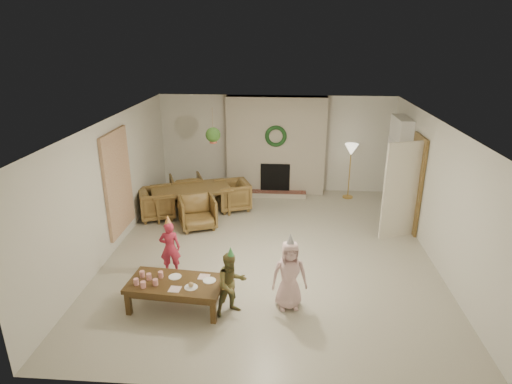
# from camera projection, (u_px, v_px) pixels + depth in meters

# --- Properties ---
(floor) EXTENTS (7.00, 7.00, 0.00)m
(floor) POSITION_uv_depth(u_px,v_px,m) (270.00, 250.00, 8.32)
(floor) COLOR #B7B29E
(floor) RESTS_ON ground
(ceiling) EXTENTS (7.00, 7.00, 0.00)m
(ceiling) POSITION_uv_depth(u_px,v_px,m) (272.00, 122.00, 7.45)
(ceiling) COLOR white
(ceiling) RESTS_ON wall_back
(wall_back) EXTENTS (7.00, 0.00, 7.00)m
(wall_back) POSITION_uv_depth(u_px,v_px,m) (276.00, 144.00, 11.16)
(wall_back) COLOR silver
(wall_back) RESTS_ON floor
(wall_front) EXTENTS (7.00, 0.00, 7.00)m
(wall_front) POSITION_uv_depth(u_px,v_px,m) (258.00, 301.00, 4.62)
(wall_front) COLOR silver
(wall_front) RESTS_ON floor
(wall_left) EXTENTS (0.00, 7.00, 7.00)m
(wall_left) POSITION_uv_depth(u_px,v_px,m) (112.00, 186.00, 8.09)
(wall_left) COLOR silver
(wall_left) RESTS_ON floor
(wall_right) EXTENTS (0.00, 7.00, 7.00)m
(wall_right) POSITION_uv_depth(u_px,v_px,m) (438.00, 194.00, 7.68)
(wall_right) COLOR silver
(wall_right) RESTS_ON floor
(fireplace_mass) EXTENTS (2.50, 0.40, 2.50)m
(fireplace_mass) POSITION_uv_depth(u_px,v_px,m) (276.00, 146.00, 10.97)
(fireplace_mass) COLOR maroon
(fireplace_mass) RESTS_ON floor
(fireplace_hearth) EXTENTS (1.60, 0.30, 0.12)m
(fireplace_hearth) POSITION_uv_depth(u_px,v_px,m) (275.00, 194.00, 11.06)
(fireplace_hearth) COLOR #5A2018
(fireplace_hearth) RESTS_ON floor
(fireplace_firebox) EXTENTS (0.75, 0.12, 0.75)m
(fireplace_firebox) POSITION_uv_depth(u_px,v_px,m) (275.00, 178.00, 11.08)
(fireplace_firebox) COLOR black
(fireplace_firebox) RESTS_ON floor
(fireplace_wreath) EXTENTS (0.54, 0.10, 0.54)m
(fireplace_wreath) POSITION_uv_depth(u_px,v_px,m) (276.00, 136.00, 10.65)
(fireplace_wreath) COLOR #173D1A
(fireplace_wreath) RESTS_ON fireplace_mass
(floor_lamp_base) EXTENTS (0.26, 0.26, 0.03)m
(floor_lamp_base) POSITION_uv_depth(u_px,v_px,m) (348.00, 197.00, 11.00)
(floor_lamp_base) COLOR gold
(floor_lamp_base) RESTS_ON floor
(floor_lamp_post) EXTENTS (0.03, 0.03, 1.26)m
(floor_lamp_post) POSITION_uv_depth(u_px,v_px,m) (349.00, 173.00, 10.77)
(floor_lamp_post) COLOR gold
(floor_lamp_post) RESTS_ON floor
(floor_lamp_shade) EXTENTS (0.34, 0.34, 0.28)m
(floor_lamp_shade) POSITION_uv_depth(u_px,v_px,m) (351.00, 150.00, 10.56)
(floor_lamp_shade) COLOR beige
(floor_lamp_shade) RESTS_ON floor_lamp_post
(bookshelf_carcass) EXTENTS (0.30, 1.00, 2.20)m
(bookshelf_carcass) POSITION_uv_depth(u_px,v_px,m) (397.00, 165.00, 9.90)
(bookshelf_carcass) COLOR white
(bookshelf_carcass) RESTS_ON floor
(bookshelf_shelf_a) EXTENTS (0.30, 0.92, 0.03)m
(bookshelf_shelf_a) POSITION_uv_depth(u_px,v_px,m) (393.00, 191.00, 10.12)
(bookshelf_shelf_a) COLOR white
(bookshelf_shelf_a) RESTS_ON bookshelf_carcass
(bookshelf_shelf_b) EXTENTS (0.30, 0.92, 0.03)m
(bookshelf_shelf_b) POSITION_uv_depth(u_px,v_px,m) (395.00, 175.00, 9.99)
(bookshelf_shelf_b) COLOR white
(bookshelf_shelf_b) RESTS_ON bookshelf_carcass
(bookshelf_shelf_c) EXTENTS (0.30, 0.92, 0.03)m
(bookshelf_shelf_c) POSITION_uv_depth(u_px,v_px,m) (397.00, 159.00, 9.85)
(bookshelf_shelf_c) COLOR white
(bookshelf_shelf_c) RESTS_ON bookshelf_carcass
(bookshelf_shelf_d) EXTENTS (0.30, 0.92, 0.03)m
(bookshelf_shelf_d) POSITION_uv_depth(u_px,v_px,m) (399.00, 142.00, 9.71)
(bookshelf_shelf_d) COLOR white
(bookshelf_shelf_d) RESTS_ON bookshelf_carcass
(books_row_lower) EXTENTS (0.20, 0.40, 0.24)m
(books_row_lower) POSITION_uv_depth(u_px,v_px,m) (395.00, 188.00, 9.94)
(books_row_lower) COLOR #9D2C1D
(books_row_lower) RESTS_ON bookshelf_shelf_a
(books_row_mid) EXTENTS (0.20, 0.44, 0.24)m
(books_row_mid) POSITION_uv_depth(u_px,v_px,m) (395.00, 169.00, 9.99)
(books_row_mid) COLOR #27468F
(books_row_mid) RESTS_ON bookshelf_shelf_b
(books_row_upper) EXTENTS (0.20, 0.36, 0.22)m
(books_row_upper) POSITION_uv_depth(u_px,v_px,m) (398.00, 154.00, 9.71)
(books_row_upper) COLOR olive
(books_row_upper) RESTS_ON bookshelf_shelf_c
(door_frame) EXTENTS (0.05, 0.86, 2.04)m
(door_frame) POSITION_uv_depth(u_px,v_px,m) (415.00, 184.00, 8.89)
(door_frame) COLOR brown
(door_frame) RESTS_ON floor
(door_leaf) EXTENTS (0.77, 0.32, 2.00)m
(door_leaf) POSITION_uv_depth(u_px,v_px,m) (401.00, 191.00, 8.57)
(door_leaf) COLOR beige
(door_leaf) RESTS_ON floor
(curtain_panel) EXTENTS (0.06, 1.20, 2.00)m
(curtain_panel) POSITION_uv_depth(u_px,v_px,m) (118.00, 182.00, 8.28)
(curtain_panel) COLOR beige
(curtain_panel) RESTS_ON wall_left
(dining_table) EXTENTS (2.01, 1.57, 0.62)m
(dining_table) POSITION_uv_depth(u_px,v_px,m) (192.00, 201.00, 9.91)
(dining_table) COLOR brown
(dining_table) RESTS_ON floor
(dining_chair_near) EXTENTS (0.96, 0.97, 0.69)m
(dining_chair_near) POSITION_uv_depth(u_px,v_px,m) (197.00, 212.00, 9.20)
(dining_chair_near) COLOR brown
(dining_chair_near) RESTS_ON floor
(dining_chair_far) EXTENTS (0.96, 0.97, 0.69)m
(dining_chair_far) POSITION_uv_depth(u_px,v_px,m) (186.00, 189.00, 10.59)
(dining_chair_far) COLOR brown
(dining_chair_far) RESTS_ON floor
(dining_chair_left) EXTENTS (0.97, 0.96, 0.69)m
(dining_chair_left) POSITION_uv_depth(u_px,v_px,m) (157.00, 203.00, 9.68)
(dining_chair_left) COLOR brown
(dining_chair_left) RESTS_ON floor
(dining_chair_right) EXTENTS (0.97, 0.96, 0.69)m
(dining_chair_right) POSITION_uv_depth(u_px,v_px,m) (233.00, 195.00, 10.17)
(dining_chair_right) COLOR brown
(dining_chair_right) RESTS_ON floor
(hanging_plant_cord) EXTENTS (0.01, 0.01, 0.70)m
(hanging_plant_cord) POSITION_uv_depth(u_px,v_px,m) (213.00, 124.00, 9.07)
(hanging_plant_cord) COLOR tan
(hanging_plant_cord) RESTS_ON ceiling
(hanging_plant_pot) EXTENTS (0.16, 0.16, 0.12)m
(hanging_plant_pot) POSITION_uv_depth(u_px,v_px,m) (213.00, 140.00, 9.19)
(hanging_plant_pot) COLOR #9A4231
(hanging_plant_pot) RESTS_ON hanging_plant_cord
(hanging_plant_foliage) EXTENTS (0.32, 0.32, 0.32)m
(hanging_plant_foliage) POSITION_uv_depth(u_px,v_px,m) (213.00, 135.00, 9.15)
(hanging_plant_foliage) COLOR #274E1A
(hanging_plant_foliage) RESTS_ON hanging_plant_pot
(coffee_table_top) EXTENTS (1.48, 0.83, 0.07)m
(coffee_table_top) POSITION_uv_depth(u_px,v_px,m) (176.00, 284.00, 6.47)
(coffee_table_top) COLOR #4C3519
(coffee_table_top) RESTS_ON floor
(coffee_table_apron) EXTENTS (1.37, 0.71, 0.09)m
(coffee_table_apron) POSITION_uv_depth(u_px,v_px,m) (176.00, 288.00, 6.49)
(coffee_table_apron) COLOR #4C3519
(coffee_table_apron) RESTS_ON floor
(coffee_leg_fl) EXTENTS (0.08, 0.08, 0.37)m
(coffee_leg_fl) POSITION_uv_depth(u_px,v_px,m) (128.00, 303.00, 6.37)
(coffee_leg_fl) COLOR #4C3519
(coffee_leg_fl) RESTS_ON floor
(coffee_leg_fr) EXTENTS (0.08, 0.08, 0.37)m
(coffee_leg_fr) POSITION_uv_depth(u_px,v_px,m) (213.00, 312.00, 6.18)
(coffee_leg_fr) COLOR #4C3519
(coffee_leg_fr) RESTS_ON floor
(coffee_leg_bl) EXTENTS (0.08, 0.08, 0.37)m
(coffee_leg_bl) POSITION_uv_depth(u_px,v_px,m) (144.00, 282.00, 6.91)
(coffee_leg_bl) COLOR #4C3519
(coffee_leg_bl) RESTS_ON floor
(coffee_leg_br) EXTENTS (0.08, 0.08, 0.37)m
(coffee_leg_br) POSITION_uv_depth(u_px,v_px,m) (222.00, 289.00, 6.72)
(coffee_leg_br) COLOR #4C3519
(coffee_leg_br) RESTS_ON floor
(cup_a) EXTENTS (0.08, 0.08, 0.10)m
(cup_a) POSITION_uv_depth(u_px,v_px,m) (136.00, 282.00, 6.37)
(cup_a) COLOR white
(cup_a) RESTS_ON coffee_table_top
(cup_b) EXTENTS (0.08, 0.08, 0.10)m
(cup_b) POSITION_uv_depth(u_px,v_px,m) (142.00, 274.00, 6.57)
(cup_b) COLOR white
(cup_b) RESTS_ON coffee_table_top
(cup_c) EXTENTS (0.08, 0.08, 0.10)m
(cup_c) POSITION_uv_depth(u_px,v_px,m) (143.00, 285.00, 6.30)
(cup_c) COLOR white
(cup_c) RESTS_ON coffee_table_top
(cup_d) EXTENTS (0.08, 0.08, 0.10)m
(cup_d) POSITION_uv_depth(u_px,v_px,m) (149.00, 277.00, 6.50)
(cup_d) COLOR white
(cup_d) RESTS_ON coffee_table_top
(cup_e) EXTENTS (0.08, 0.08, 0.10)m
(cup_e) POSITION_uv_depth(u_px,v_px,m) (155.00, 282.00, 6.36)
(cup_e) COLOR white
(cup_e) RESTS_ON coffee_table_top
(cup_f) EXTENTS (0.08, 0.08, 0.10)m
(cup_f) POSITION_uv_depth(u_px,v_px,m) (161.00, 274.00, 6.56)
(cup_f) COLOR white
(cup_f) RESTS_ON coffee_table_top
(plate_a) EXTENTS (0.21, 0.21, 0.01)m
(plate_a) POSITION_uv_depth(u_px,v_px,m) (175.00, 277.00, 6.58)
(plate_a) COLOR white
(plate_a) RESTS_ON coffee_table_top
(plate_b) EXTENTS (0.21, 0.21, 0.01)m
(plate_b) POSITION_uv_depth(u_px,v_px,m) (191.00, 287.00, 6.31)
(plate_b) COLOR white
(plate_b) RESTS_ON coffee_table_top
(plate_c) EXTENTS (0.21, 0.21, 0.01)m
(plate_c) POSITION_uv_depth(u_px,v_px,m) (209.00, 280.00, 6.48)
(plate_c) COLOR white
(plate_c) RESTS_ON coffee_table_top
(food_scoop) EXTENTS (0.08, 0.08, 0.08)m
(food_scoop) POSITION_uv_depth(u_px,v_px,m) (191.00, 285.00, 6.30)
(food_scoop) COLOR tan
(food_scoop) RESTS_ON plate_b
(napkin_left) EXTENTS (0.18, 0.18, 0.01)m
(napkin_left) POSITION_uv_depth(u_px,v_px,m) (175.00, 289.00, 6.26)
(napkin_left) COLOR #DFA4A7
(napkin_left) RESTS_ON coffee_table_top
(napkin_right) EXTENTS (0.18, 0.18, 0.01)m
(napkin_right) POSITION_uv_depth(u_px,v_px,m) (204.00, 277.00, 6.58)
(napkin_right) COLOR #DFA4A7
(napkin_right) RESTS_ON coffee_table_top
(child_red) EXTENTS (0.39, 0.29, 0.97)m
(child_red) POSITION_uv_depth(u_px,v_px,m) (170.00, 248.00, 7.37)
(child_red) COLOR #B5263D
(child_red) RESTS_ON floor
(party_hat_red) EXTENTS (0.16, 0.16, 0.18)m
(party_hat_red) POSITION_uv_depth(u_px,v_px,m) (168.00, 220.00, 7.19)
(party_hat_red) COLOR gold
(party_hat_red) RESTS_ON child_red
(child_plaid) EXTENTS (0.61, 0.57, 0.99)m
(child_plaid) POSITION_uv_depth(u_px,v_px,m) (231.00, 284.00, 6.30)
(child_plaid) COLOR brown
(child_plaid) RESTS_ON floor
(party_hat_plaid) EXTENTS (0.14, 0.14, 0.16)m
(party_hat_plaid) POSITION_uv_depth(u_px,v_px,m) (231.00, 252.00, 6.12)
(party_hat_plaid) COLOR #4AAD58
(party_hat_plaid) RESTS_ON child_plaid
(child_pink) EXTENTS (0.58, 0.42, 1.10)m
(child_pink) POSITION_uv_depth(u_px,v_px,m) (289.00, 275.00, 6.43)
(child_pink) COLOR beige
(child_pink) RESTS_ON floor
(party_hat_pink) EXTENTS (0.15, 0.15, 0.20)m
(party_hat_pink) POSITION_uv_depth(u_px,v_px,m) (290.00, 239.00, 6.22)
(party_hat_pink) COLOR #ACACB3
(party_hat_pink) RESTS_ON child_pink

